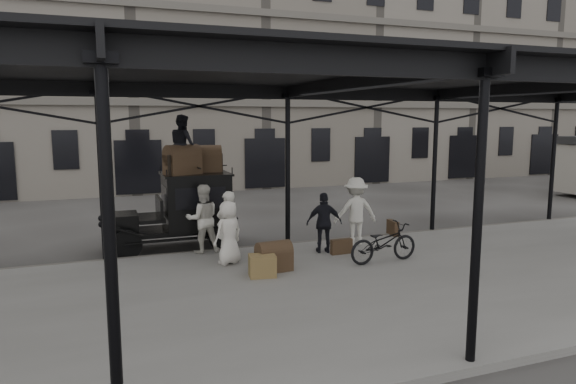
% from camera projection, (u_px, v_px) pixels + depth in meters
% --- Properties ---
extents(ground, '(120.00, 120.00, 0.00)m').
position_uv_depth(ground, '(315.00, 266.00, 13.07)').
color(ground, '#383533').
rests_on(ground, ground).
extents(platform, '(28.00, 8.00, 0.15)m').
position_uv_depth(platform, '(352.00, 287.00, 11.21)').
color(platform, slate).
rests_on(platform, ground).
extents(canopy, '(22.50, 9.00, 4.74)m').
position_uv_depth(canopy, '(349.00, 77.00, 10.82)').
color(canopy, black).
rests_on(canopy, ground).
extents(building_frontage, '(64.00, 8.00, 14.00)m').
position_uv_depth(building_frontage, '(188.00, 59.00, 28.76)').
color(building_frontage, slate).
rests_on(building_frontage, ground).
extents(taxi, '(3.65, 1.55, 2.18)m').
position_uv_depth(taxi, '(185.00, 207.00, 14.74)').
color(taxi, black).
rests_on(taxi, ground).
extents(porter_left, '(0.74, 0.60, 1.74)m').
position_uv_depth(porter_left, '(228.00, 225.00, 13.18)').
color(porter_left, beige).
rests_on(porter_left, platform).
extents(porter_midleft, '(0.90, 0.70, 1.84)m').
position_uv_depth(porter_midleft, '(203.00, 219.00, 13.72)').
color(porter_midleft, beige).
rests_on(porter_midleft, platform).
extents(porter_centre, '(0.91, 0.78, 1.58)m').
position_uv_depth(porter_centre, '(229.00, 233.00, 12.64)').
color(porter_centre, silver).
rests_on(porter_centre, platform).
extents(porter_official, '(1.02, 0.63, 1.63)m').
position_uv_depth(porter_official, '(324.00, 223.00, 13.71)').
color(porter_official, black).
rests_on(porter_official, platform).
extents(porter_right, '(1.33, 0.88, 1.93)m').
position_uv_depth(porter_right, '(356.00, 211.00, 14.62)').
color(porter_right, beige).
rests_on(porter_right, platform).
extents(bicycle, '(1.93, 0.78, 1.00)m').
position_uv_depth(bicycle, '(384.00, 243.00, 12.83)').
color(bicycle, black).
rests_on(bicycle, platform).
extents(porter_roof, '(0.83, 0.95, 1.66)m').
position_uv_depth(porter_roof, '(183.00, 144.00, 14.38)').
color(porter_roof, black).
rests_on(porter_roof, taxi).
extents(steamer_trunk_roof_near, '(1.09, 0.90, 0.69)m').
position_uv_depth(steamer_trunk_roof_near, '(182.00, 162.00, 14.29)').
color(steamer_trunk_roof_near, '#473021').
rests_on(steamer_trunk_roof_near, taxi).
extents(steamer_trunk_roof_far, '(0.94, 0.63, 0.65)m').
position_uv_depth(steamer_trunk_roof_far, '(206.00, 161.00, 14.97)').
color(steamer_trunk_roof_far, '#473021').
rests_on(steamer_trunk_roof_far, taxi).
extents(steamer_trunk_platform, '(0.86, 0.57, 0.60)m').
position_uv_depth(steamer_trunk_platform, '(274.00, 258.00, 12.14)').
color(steamer_trunk_platform, '#473021').
rests_on(steamer_trunk_platform, platform).
extents(wicker_hamper, '(0.67, 0.54, 0.50)m').
position_uv_depth(wicker_hamper, '(262.00, 266.00, 11.70)').
color(wicker_hamper, olive).
rests_on(wicker_hamper, platform).
extents(suitcase_upright, '(0.22, 0.61, 0.45)m').
position_uv_depth(suitcase_upright, '(393.00, 228.00, 15.86)').
color(suitcase_upright, '#473021').
rests_on(suitcase_upright, platform).
extents(suitcase_flat, '(0.60, 0.17, 0.40)m').
position_uv_depth(suitcase_flat, '(341.00, 247.00, 13.65)').
color(suitcase_flat, '#473021').
rests_on(suitcase_flat, platform).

